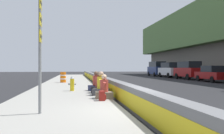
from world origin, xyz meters
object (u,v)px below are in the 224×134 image
at_px(seated_person_foreground, 104,91).
at_px(parked_car_far, 170,70).
at_px(seated_person_far, 96,84).
at_px(backpack, 102,96).
at_px(seated_person_rear, 99,86).
at_px(parked_car_fourth, 213,74).
at_px(seated_person_middle, 101,88).
at_px(route_sign_post, 40,43).
at_px(construction_barrel, 63,77).
at_px(parked_car_farther, 157,68).
at_px(parked_car_midline, 189,70).
at_px(fire_hydrant, 72,83).

height_order(seated_person_foreground, parked_car_far, parked_car_far).
bearing_deg(seated_person_far, backpack, 178.24).
height_order(seated_person_rear, parked_car_fourth, parked_car_fourth).
xyz_separation_m(seated_person_middle, parked_car_far, (22.52, -12.97, 0.68)).
xyz_separation_m(route_sign_post, backpack, (2.50, -2.15, -1.90)).
bearing_deg(parked_car_fourth, construction_barrel, 92.60).
bearing_deg(parked_car_farther, backpack, 156.63).
distance_m(parked_car_midline, parked_car_far, 5.79).
bearing_deg(fire_hydrant, route_sign_post, 172.72).
xyz_separation_m(fire_hydrant, parked_car_fourth, (8.92, -14.47, 0.27)).
bearing_deg(seated_person_rear, seated_person_middle, -179.93).
height_order(fire_hydrant, parked_car_farther, parked_car_farther).
distance_m(fire_hydrant, construction_barrel, 8.27).
bearing_deg(route_sign_post, construction_barrel, 0.08).
height_order(seated_person_middle, parked_car_fourth, parked_car_fourth).
bearing_deg(fire_hydrant, parked_car_far, -35.56).
distance_m(fire_hydrant, seated_person_foreground, 3.95).
xyz_separation_m(seated_person_foreground, parked_car_fourth, (12.59, -13.03, 0.39)).
distance_m(construction_barrel, parked_car_fourth, 15.39).
height_order(seated_person_middle, seated_person_rear, seated_person_middle).
xyz_separation_m(parked_car_midline, parked_car_farther, (11.91, 0.01, 0.17)).
bearing_deg(route_sign_post, parked_car_farther, -24.91).
relative_size(route_sign_post, backpack, 9.00).
bearing_deg(parked_car_far, parked_car_farther, -0.98).
height_order(seated_person_far, parked_car_farther, parked_car_farther).
distance_m(seated_person_rear, parked_car_fourth, 16.54).
relative_size(parked_car_midline, parked_car_far, 0.99).
bearing_deg(seated_person_foreground, construction_barrel, 11.14).
bearing_deg(backpack, seated_person_rear, -3.34).
bearing_deg(seated_person_middle, route_sign_post, 152.80).
bearing_deg(construction_barrel, parked_car_fourth, -87.40).
relative_size(seated_person_rear, parked_car_midline, 0.23).
bearing_deg(backpack, construction_barrel, 9.76).
bearing_deg(construction_barrel, backpack, -170.24).
bearing_deg(seated_person_foreground, seated_person_rear, -0.19).
bearing_deg(seated_person_foreground, fire_hydrant, 21.43).
bearing_deg(backpack, fire_hydrant, 16.12).
xyz_separation_m(seated_person_middle, parked_car_farther, (28.64, -13.07, 0.85)).
bearing_deg(seated_person_far, construction_barrel, 15.64).
height_order(seated_person_middle, parked_car_far, parked_car_far).
height_order(fire_hydrant, parked_car_midline, parked_car_midline).
relative_size(seated_person_rear, parked_car_farther, 0.22).
height_order(route_sign_post, seated_person_middle, route_sign_post).
bearing_deg(seated_person_middle, seated_person_rear, 0.07).
bearing_deg(construction_barrel, parked_car_midline, -68.25).
relative_size(parked_car_far, parked_car_farther, 0.95).
distance_m(backpack, parked_car_fourth, 18.76).
distance_m(seated_person_foreground, seated_person_rear, 2.41).
bearing_deg(route_sign_post, parked_car_fourth, -44.16).
height_order(construction_barrel, parked_car_farther, parked_car_farther).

